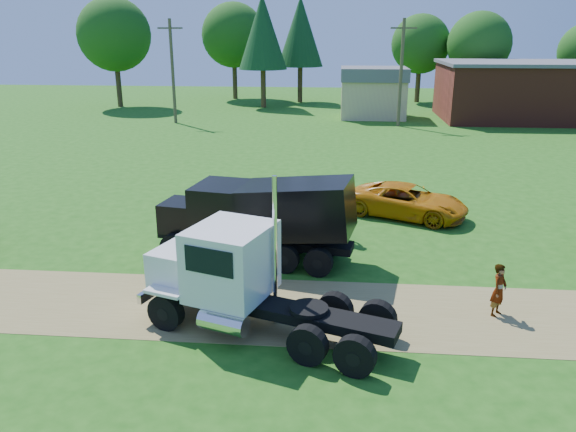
# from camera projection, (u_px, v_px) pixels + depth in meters

# --- Properties ---
(ground) EXTENTS (140.00, 140.00, 0.00)m
(ground) POSITION_uv_depth(u_px,v_px,m) (309.00, 311.00, 16.84)
(ground) COLOR #1C5312
(ground) RESTS_ON ground
(dirt_track) EXTENTS (120.00, 4.20, 0.01)m
(dirt_track) POSITION_uv_depth(u_px,v_px,m) (309.00, 310.00, 16.83)
(dirt_track) COLOR olive
(dirt_track) RESTS_ON ground
(white_semi_tractor) EXTENTS (7.34, 4.42, 4.36)m
(white_semi_tractor) POSITION_uv_depth(u_px,v_px,m) (234.00, 277.00, 15.57)
(white_semi_tractor) COLOR black
(white_semi_tractor) RESTS_ON ground
(black_dump_truck) EXTENTS (7.45, 3.40, 3.16)m
(black_dump_truck) POSITION_uv_depth(u_px,v_px,m) (262.00, 214.00, 20.12)
(black_dump_truck) COLOR black
(black_dump_truck) RESTS_ON ground
(orange_pickup) EXTENTS (5.82, 4.39, 1.47)m
(orange_pickup) POSITION_uv_depth(u_px,v_px,m) (408.00, 201.00, 25.12)
(orange_pickup) COLOR #BF6E09
(orange_pickup) RESTS_ON ground
(spectator_a) EXTENTS (0.66, 0.70, 1.61)m
(spectator_a) POSITION_uv_depth(u_px,v_px,m) (499.00, 290.00, 16.34)
(spectator_a) COLOR #999999
(spectator_a) RESTS_ON ground
(spectator_b) EXTENTS (1.04, 0.86, 1.97)m
(spectator_b) POSITION_uv_depth(u_px,v_px,m) (337.00, 216.00, 22.32)
(spectator_b) COLOR #999999
(spectator_b) RESTS_ON ground
(brick_building) EXTENTS (15.40, 10.40, 5.30)m
(brick_building) POSITION_uv_depth(u_px,v_px,m) (524.00, 91.00, 52.33)
(brick_building) COLOR maroon
(brick_building) RESTS_ON ground
(tan_shed) EXTENTS (6.20, 5.40, 4.70)m
(tan_shed) POSITION_uv_depth(u_px,v_px,m) (373.00, 92.00, 53.57)
(tan_shed) COLOR tan
(tan_shed) RESTS_ON ground
(utility_poles) EXTENTS (42.20, 0.28, 9.00)m
(utility_poles) POSITION_uv_depth(u_px,v_px,m) (401.00, 71.00, 47.95)
(utility_poles) COLOR #473C28
(utility_poles) RESTS_ON ground
(tree_row) EXTENTS (57.33, 16.34, 11.75)m
(tree_row) POSITION_uv_depth(u_px,v_px,m) (314.00, 39.00, 62.16)
(tree_row) COLOR #311D14
(tree_row) RESTS_ON ground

